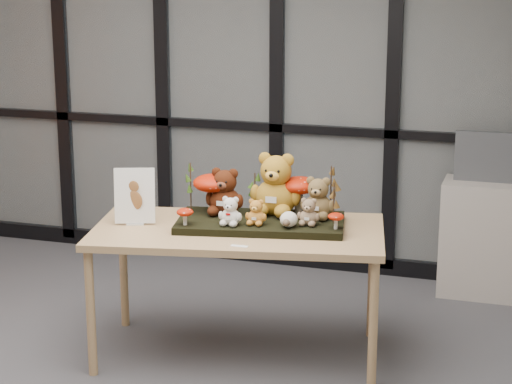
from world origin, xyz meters
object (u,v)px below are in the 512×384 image
(bear_small_yellow, at_px, (256,211))
(sign_holder, at_px, (135,198))
(bear_brown_medium, at_px, (225,189))
(plush_cream_hedgehog, at_px, (289,219))
(bear_beige_small, at_px, (309,210))
(display_table, at_px, (238,240))
(mushroom_front_right, at_px, (336,220))
(bear_tan_back, at_px, (318,195))
(diorama_tray, at_px, (261,223))
(bear_white_bow, at_px, (231,209))
(cabinet, at_px, (486,239))
(mushroom_front_left, at_px, (185,216))
(mushroom_back_left, at_px, (212,191))
(monitor, at_px, (491,157))
(mushroom_back_right, at_px, (299,193))
(bear_pooh_yellow, at_px, (276,181))

(bear_small_yellow, bearing_deg, sign_holder, 174.82)
(bear_brown_medium, height_order, plush_cream_hedgehog, bear_brown_medium)
(bear_beige_small, distance_m, sign_holder, 1.00)
(plush_cream_hedgehog, height_order, sign_holder, sign_holder)
(display_table, relative_size, mushroom_front_right, 17.63)
(bear_brown_medium, xyz_separation_m, bear_tan_back, (0.54, 0.08, -0.02))
(diorama_tray, bearing_deg, bear_tan_back, 12.49)
(diorama_tray, xyz_separation_m, sign_holder, (-0.70, -0.18, 0.14))
(bear_white_bow, bearing_deg, bear_beige_small, 6.65)
(bear_tan_back, height_order, bear_small_yellow, bear_tan_back)
(mushroom_front_right, xyz_separation_m, cabinet, (0.73, 1.43, -0.46))
(mushroom_front_left, bearing_deg, plush_cream_hedgehog, 13.26)
(mushroom_back_left, height_order, monitor, monitor)
(mushroom_back_right, bearing_deg, bear_small_yellow, -119.33)
(monitor, bearing_deg, sign_holder, -140.24)
(display_table, xyz_separation_m, cabinet, (1.29, 1.46, -0.31))
(bear_beige_small, xyz_separation_m, mushroom_back_left, (-0.61, 0.09, 0.04))
(diorama_tray, height_order, cabinet, diorama_tray)
(display_table, relative_size, bear_tan_back, 6.67)
(bear_tan_back, relative_size, bear_beige_small, 1.56)
(bear_small_yellow, xyz_separation_m, mushroom_front_right, (0.44, 0.05, -0.03))
(diorama_tray, distance_m, bear_tan_back, 0.36)
(diorama_tray, bearing_deg, mushroom_back_left, 157.67)
(diorama_tray, relative_size, mushroom_back_left, 3.77)
(bear_white_bow, height_order, mushroom_back_left, mushroom_back_left)
(bear_brown_medium, distance_m, mushroom_front_right, 0.70)
(bear_brown_medium, relative_size, mushroom_back_right, 1.26)
(bear_beige_small, height_order, mushroom_back_left, mushroom_back_left)
(bear_pooh_yellow, distance_m, bear_tan_back, 0.26)
(mushroom_back_right, height_order, sign_holder, sign_holder)
(bear_white_bow, relative_size, bear_beige_small, 1.06)
(bear_white_bow, bearing_deg, bear_small_yellow, 9.92)
(plush_cream_hedgehog, xyz_separation_m, monitor, (0.99, 1.49, 0.11))
(bear_beige_small, relative_size, mushroom_front_left, 1.60)
(display_table, relative_size, cabinet, 2.22)
(bear_brown_medium, bearing_deg, bear_beige_small, -19.13)
(display_table, xyz_separation_m, mushroom_back_left, (-0.21, 0.15, 0.23))
(bear_brown_medium, distance_m, bear_beige_small, 0.53)
(bear_brown_medium, height_order, bear_tan_back, bear_brown_medium)
(mushroom_front_right, distance_m, cabinet, 1.67)
(mushroom_back_right, distance_m, mushroom_front_left, 0.69)
(bear_small_yellow, xyz_separation_m, mushroom_front_left, (-0.38, -0.13, -0.03))
(plush_cream_hedgehog, xyz_separation_m, mushroom_back_right, (-0.02, 0.29, 0.07))
(monitor, bearing_deg, mushroom_front_right, -116.88)
(bear_small_yellow, xyz_separation_m, mushroom_back_left, (-0.32, 0.17, 0.04))
(mushroom_front_left, bearing_deg, cabinet, 45.94)
(diorama_tray, bearing_deg, sign_holder, -176.63)
(diorama_tray, xyz_separation_m, bear_tan_back, (0.30, 0.13, 0.15))
(bear_brown_medium, distance_m, bear_white_bow, 0.24)
(bear_tan_back, xyz_separation_m, mushroom_back_right, (-0.13, 0.06, -0.01))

